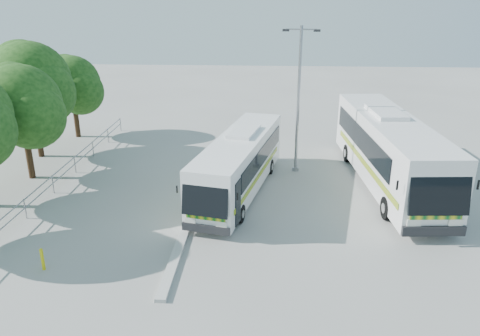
# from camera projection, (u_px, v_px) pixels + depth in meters

# --- Properties ---
(ground) EXTENTS (100.00, 100.00, 0.00)m
(ground) POSITION_uv_depth(u_px,v_px,m) (238.00, 224.00, 21.53)
(ground) COLOR #9F9F9A
(ground) RESTS_ON ground
(kerb_divider) EXTENTS (0.40, 16.00, 0.15)m
(kerb_divider) POSITION_uv_depth(u_px,v_px,m) (195.00, 203.00, 23.50)
(kerb_divider) COLOR #B2B2AD
(kerb_divider) RESTS_ON ground
(railing) EXTENTS (0.06, 22.00, 1.00)m
(railing) POSITION_uv_depth(u_px,v_px,m) (60.00, 173.00, 25.57)
(railing) COLOR gray
(railing) RESTS_ON ground
(tree_far_c) EXTENTS (4.97, 4.69, 6.49)m
(tree_far_c) POSITION_uv_depth(u_px,v_px,m) (22.00, 105.00, 25.47)
(tree_far_c) COLOR #382314
(tree_far_c) RESTS_ON ground
(tree_far_d) EXTENTS (5.62, 5.30, 7.33)m
(tree_far_d) POSITION_uv_depth(u_px,v_px,m) (31.00, 82.00, 28.80)
(tree_far_d) COLOR #382314
(tree_far_d) RESTS_ON ground
(tree_far_e) EXTENTS (4.54, 4.28, 5.92)m
(tree_far_e) POSITION_uv_depth(u_px,v_px,m) (73.00, 84.00, 33.29)
(tree_far_e) COLOR #382314
(tree_far_e) RESTS_ON ground
(coach_main) EXTENTS (4.43, 11.06, 3.01)m
(coach_main) POSITION_uv_depth(u_px,v_px,m) (239.00, 163.00, 24.48)
(coach_main) COLOR silver
(coach_main) RESTS_ON ground
(coach_adjacent) EXTENTS (3.69, 13.60, 3.73)m
(coach_adjacent) POSITION_uv_depth(u_px,v_px,m) (389.00, 149.00, 25.33)
(coach_adjacent) COLOR silver
(coach_adjacent) RESTS_ON ground
(lamppost) EXTENTS (2.05, 0.40, 8.36)m
(lamppost) POSITION_uv_depth(u_px,v_px,m) (299.00, 94.00, 26.41)
(lamppost) COLOR gray
(lamppost) RESTS_ON ground
(bollard) EXTENTS (0.15, 0.15, 0.89)m
(bollard) POSITION_uv_depth(u_px,v_px,m) (42.00, 259.00, 17.86)
(bollard) COLOR #D0C00C
(bollard) RESTS_ON ground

